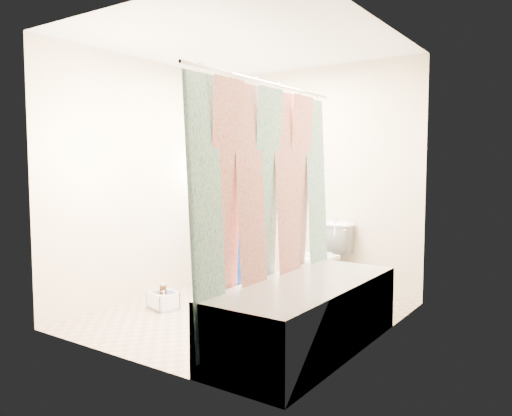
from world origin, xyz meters
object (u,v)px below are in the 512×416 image
Objects in this scene: bathtub at (306,313)px; plumber at (237,214)px; toilet at (320,261)px; cleaning_caddy at (163,301)px.

plumber is (-1.32, 0.93, 0.58)m from bathtub.
plumber is at bearing 144.71° from bathtub.
cleaning_caddy is (-1.03, -1.18, -0.31)m from toilet.
bathtub is 1.72m from plumber.
plumber reaches higher than bathtub.
bathtub is at bearing -65.85° from toilet.
toilet is at bearing 71.33° from plumber.
toilet is at bearing 64.73° from cleaning_caddy.
bathtub is 1.03× the size of plumber.
bathtub is 2.26× the size of toilet.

